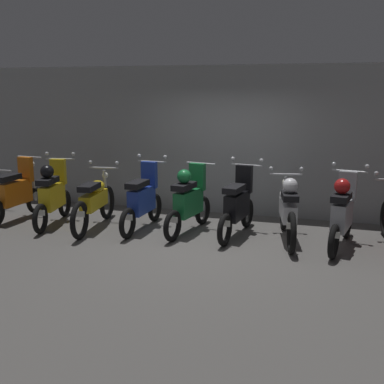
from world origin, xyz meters
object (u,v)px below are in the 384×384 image
(motorbike_slot_1, at_px, (53,194))
(motorbike_slot_2, at_px, (95,201))
(motorbike_slot_5, at_px, (238,205))
(motorbike_slot_7, at_px, (342,213))
(motorbike_slot_3, at_px, (143,200))
(motorbike_slot_6, at_px, (288,209))
(motorbike_slot_0, at_px, (16,193))
(motorbike_slot_4, at_px, (189,201))

(motorbike_slot_1, xyz_separation_m, motorbike_slot_2, (0.85, 0.00, -0.08))
(motorbike_slot_5, xyz_separation_m, motorbike_slot_7, (1.70, -0.16, 0.04))
(motorbike_slot_1, height_order, motorbike_slot_3, same)
(motorbike_slot_3, distance_m, motorbike_slot_6, 2.54)
(motorbike_slot_3, bearing_deg, motorbike_slot_2, -167.35)
(motorbike_slot_6, bearing_deg, motorbike_slot_0, -177.73)
(motorbike_slot_5, bearing_deg, motorbike_slot_6, -1.14)
(motorbike_slot_1, relative_size, motorbike_slot_6, 0.86)
(motorbike_slot_6, bearing_deg, motorbike_slot_3, -178.20)
(motorbike_slot_5, bearing_deg, motorbike_slot_7, -5.26)
(motorbike_slot_0, xyz_separation_m, motorbike_slot_3, (2.54, 0.12, 0.00))
(motorbike_slot_7, bearing_deg, motorbike_slot_4, 177.64)
(motorbike_slot_2, bearing_deg, motorbike_slot_1, -179.93)
(motorbike_slot_1, distance_m, motorbike_slot_6, 4.25)
(motorbike_slot_2, bearing_deg, motorbike_slot_3, 12.65)
(motorbike_slot_2, distance_m, motorbike_slot_5, 2.57)
(motorbike_slot_1, distance_m, motorbike_slot_5, 3.42)
(motorbike_slot_0, height_order, motorbike_slot_4, same)
(motorbike_slot_5, distance_m, motorbike_slot_7, 1.70)
(motorbike_slot_4, distance_m, motorbike_slot_5, 0.85)
(motorbike_slot_4, distance_m, motorbike_slot_7, 2.55)
(motorbike_slot_0, distance_m, motorbike_slot_3, 2.55)
(motorbike_slot_2, xyz_separation_m, motorbike_slot_7, (4.25, 0.13, 0.08))
(motorbike_slot_0, bearing_deg, motorbike_slot_2, -2.36)
(motorbike_slot_5, height_order, motorbike_slot_7, same)
(motorbike_slot_6, height_order, motorbike_slot_7, motorbike_slot_7)
(motorbike_slot_0, xyz_separation_m, motorbike_slot_5, (4.24, 0.22, 0.00))
(motorbike_slot_2, bearing_deg, motorbike_slot_5, 6.44)
(motorbike_slot_4, xyz_separation_m, motorbike_slot_5, (0.85, 0.05, -0.04))
(motorbike_slot_3, height_order, motorbike_slot_4, motorbike_slot_3)
(motorbike_slot_0, distance_m, motorbike_slot_2, 1.69)
(motorbike_slot_0, bearing_deg, motorbike_slot_1, -4.81)
(motorbike_slot_4, height_order, motorbike_slot_5, motorbike_slot_5)
(motorbike_slot_0, relative_size, motorbike_slot_6, 0.87)
(motorbike_slot_1, bearing_deg, motorbike_slot_6, 3.67)
(motorbike_slot_1, relative_size, motorbike_slot_2, 0.86)
(motorbike_slot_3, xyz_separation_m, motorbike_slot_6, (2.54, 0.08, 0.00))
(motorbike_slot_3, distance_m, motorbike_slot_4, 0.85)
(motorbike_slot_1, bearing_deg, motorbike_slot_4, 5.33)
(motorbike_slot_7, bearing_deg, motorbike_slot_6, 170.75)
(motorbike_slot_5, xyz_separation_m, motorbike_slot_6, (0.84, -0.02, 0.00))
(motorbike_slot_1, xyz_separation_m, motorbike_slot_3, (1.70, 0.19, -0.04))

